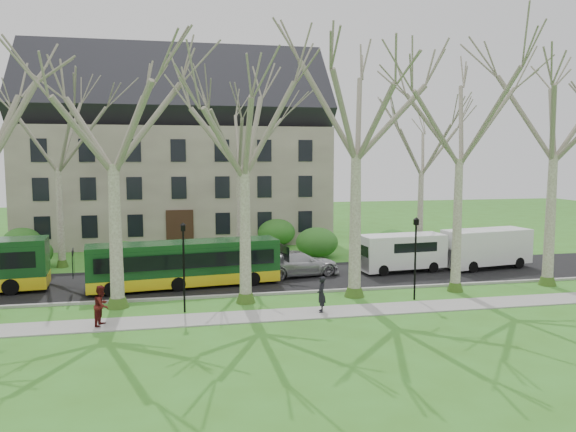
# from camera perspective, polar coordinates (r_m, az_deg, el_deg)

# --- Properties ---
(ground) EXTENTS (120.00, 120.00, 0.00)m
(ground) POSITION_cam_1_polar(r_m,az_deg,el_deg) (29.89, 1.22, -8.59)
(ground) COLOR #3A7722
(ground) RESTS_ON ground
(sidewalk) EXTENTS (70.00, 2.00, 0.06)m
(sidewalk) POSITION_cam_1_polar(r_m,az_deg,el_deg) (27.54, 2.38, -9.83)
(sidewalk) COLOR gray
(sidewalk) RESTS_ON ground
(road) EXTENTS (80.00, 8.00, 0.06)m
(road) POSITION_cam_1_polar(r_m,az_deg,el_deg) (35.12, -0.76, -6.30)
(road) COLOR black
(road) RESTS_ON ground
(curb) EXTENTS (80.00, 0.25, 0.14)m
(curb) POSITION_cam_1_polar(r_m,az_deg,el_deg) (31.30, 0.61, -7.78)
(curb) COLOR #A5A39E
(curb) RESTS_ON ground
(building) EXTENTS (26.50, 12.20, 16.00)m
(building) POSITION_cam_1_polar(r_m,az_deg,el_deg) (52.20, -11.14, 6.57)
(building) COLOR slate
(building) RESTS_ON ground
(tree_row_verge) EXTENTS (49.00, 7.00, 14.00)m
(tree_row_verge) POSITION_cam_1_polar(r_m,az_deg,el_deg) (29.20, 1.12, 4.96)
(tree_row_verge) COLOR gray
(tree_row_verge) RESTS_ON ground
(tree_row_far) EXTENTS (33.00, 7.00, 12.00)m
(tree_row_far) POSITION_cam_1_polar(r_m,az_deg,el_deg) (39.55, -4.16, 3.83)
(tree_row_far) COLOR gray
(tree_row_far) RESTS_ON ground
(lamp_row) EXTENTS (36.22, 0.22, 4.30)m
(lamp_row) POSITION_cam_1_polar(r_m,az_deg,el_deg) (28.38, 1.68, -4.07)
(lamp_row) COLOR black
(lamp_row) RESTS_ON ground
(hedges) EXTENTS (30.60, 8.60, 2.00)m
(hedges) POSITION_cam_1_polar(r_m,az_deg,el_deg) (42.75, -9.07, -2.80)
(hedges) COLOR #195921
(hedges) RESTS_ON ground
(bus_follow) EXTENTS (11.02, 3.59, 2.71)m
(bus_follow) POSITION_cam_1_polar(r_m,az_deg,el_deg) (32.98, -10.43, -4.77)
(bus_follow) COLOR #113C18
(bus_follow) RESTS_ON road
(sedan) EXTENTS (5.69, 3.07, 1.57)m
(sedan) POSITION_cam_1_polar(r_m,az_deg,el_deg) (35.46, 0.95, -4.83)
(sedan) COLOR #B4B3B9
(sedan) RESTS_ON road
(van_a) EXTENTS (5.70, 2.50, 2.42)m
(van_a) POSITION_cam_1_polar(r_m,az_deg,el_deg) (37.40, 11.49, -3.71)
(van_a) COLOR white
(van_a) RESTS_ON road
(van_b) EXTENTS (6.22, 3.09, 2.60)m
(van_b) POSITION_cam_1_polar(r_m,az_deg,el_deg) (40.15, 19.51, -3.14)
(van_b) COLOR white
(van_b) RESTS_ON road
(pedestrian_a) EXTENTS (0.53, 0.70, 1.74)m
(pedestrian_a) POSITION_cam_1_polar(r_m,az_deg,el_deg) (27.46, 3.42, -7.93)
(pedestrian_a) COLOR black
(pedestrian_a) RESTS_ON sidewalk
(pedestrian_b) EXTENTS (0.91, 1.04, 1.81)m
(pedestrian_b) POSITION_cam_1_polar(r_m,az_deg,el_deg) (26.66, -18.41, -8.60)
(pedestrian_b) COLOR #4F1412
(pedestrian_b) RESTS_ON sidewalk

